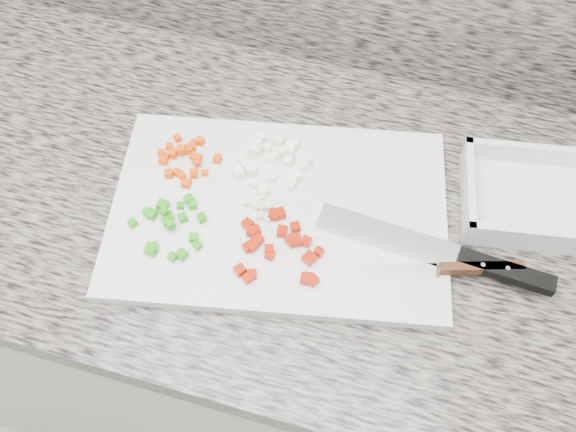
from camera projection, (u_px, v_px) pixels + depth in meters
name	position (u px, v px, depth m)	size (l,w,h in m)	color
cabinet	(238.00, 308.00, 1.38)	(3.92, 0.62, 0.86)	silver
countertop	(219.00, 188.00, 1.00)	(3.96, 0.64, 0.04)	slate
cutting_board	(279.00, 212.00, 0.94)	(0.49, 0.32, 0.02)	silver
carrot_pile	(186.00, 158.00, 0.97)	(0.10, 0.09, 0.02)	#E64105
onion_pile	(272.00, 161.00, 0.97)	(0.11, 0.12, 0.02)	white
green_pepper_pile	(170.00, 225.00, 0.91)	(0.12, 0.11, 0.02)	#22910D
red_pepper_pile	(278.00, 246.00, 0.89)	(0.13, 0.13, 0.01)	#A41602
garlic_pile	(266.00, 209.00, 0.93)	(0.07, 0.06, 0.01)	beige
chef_knife	(464.00, 259.00, 0.88)	(0.34, 0.06, 0.02)	silver
paring_knife	(459.00, 269.00, 0.87)	(0.23, 0.08, 0.02)	silver
tray	(540.00, 200.00, 0.94)	(0.25, 0.20, 0.05)	silver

